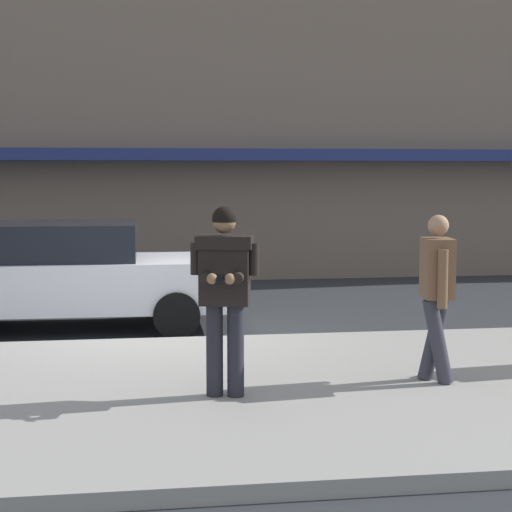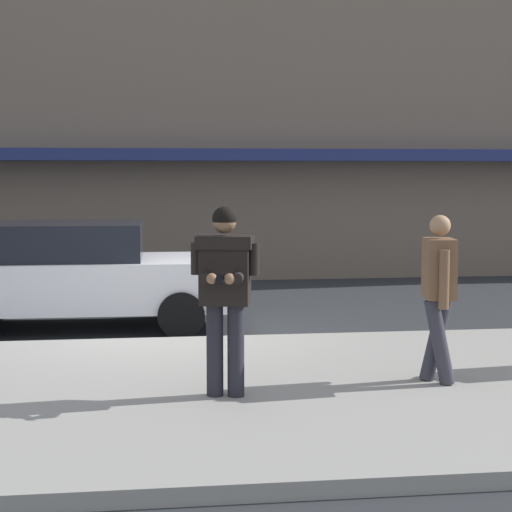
# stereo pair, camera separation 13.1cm
# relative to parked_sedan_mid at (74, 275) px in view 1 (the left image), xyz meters

# --- Properties ---
(ground_plane) EXTENTS (80.00, 80.00, 0.00)m
(ground_plane) POSITION_rel_parked_sedan_mid_xyz_m (1.02, -1.31, -0.79)
(ground_plane) COLOR #2B2D30
(sidewalk) EXTENTS (32.00, 5.30, 0.14)m
(sidewalk) POSITION_rel_parked_sedan_mid_xyz_m (2.02, -4.16, -0.72)
(sidewalk) COLOR #99968E
(sidewalk) RESTS_ON ground
(curb_paint_line) EXTENTS (28.00, 0.12, 0.01)m
(curb_paint_line) POSITION_rel_parked_sedan_mid_xyz_m (2.02, -1.26, -0.79)
(curb_paint_line) COLOR silver
(curb_paint_line) RESTS_ON ground
(parked_sedan_mid) EXTENTS (4.54, 2.00, 1.54)m
(parked_sedan_mid) POSITION_rel_parked_sedan_mid_xyz_m (0.00, 0.00, 0.00)
(parked_sedan_mid) COLOR silver
(parked_sedan_mid) RESTS_ON ground
(man_texting_on_phone) EXTENTS (0.64, 0.63, 1.81)m
(man_texting_on_phone) POSITION_rel_parked_sedan_mid_xyz_m (1.68, -4.50, 0.46)
(man_texting_on_phone) COLOR #23232B
(man_texting_on_phone) RESTS_ON sidewalk
(pedestrian_dark_coat) EXTENTS (0.37, 0.59, 1.70)m
(pedestrian_dark_coat) POSITION_rel_parked_sedan_mid_xyz_m (3.85, -4.25, 0.32)
(pedestrian_dark_coat) COLOR #33333D
(pedestrian_dark_coat) RESTS_ON sidewalk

